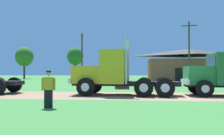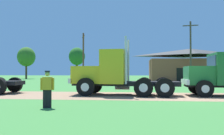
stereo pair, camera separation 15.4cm
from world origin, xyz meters
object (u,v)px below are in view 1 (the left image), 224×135
object	(u,v)px
visitor_walking_mid	(48,88)
shed_building	(189,65)
utility_pole_far	(189,50)
truck_foreground_white	(112,75)
utility_pole_near	(82,56)

from	to	relation	value
visitor_walking_mid	shed_building	world-z (taller)	shed_building
visitor_walking_mid	utility_pole_far	bearing A→B (deg)	65.42
truck_foreground_white	utility_pole_far	xyz separation A→B (m)	(9.62, 19.88, 3.42)
visitor_walking_mid	utility_pole_near	xyz separation A→B (m)	(-4.73, 27.60, 3.37)
visitor_walking_mid	utility_pole_far	world-z (taller)	utility_pole_far
shed_building	utility_pole_far	world-z (taller)	utility_pole_far
visitor_walking_mid	utility_pole_far	xyz separation A→B (m)	(11.77, 25.74, 3.94)
shed_building	visitor_walking_mid	bearing A→B (deg)	-112.37
utility_pole_far	shed_building	bearing A→B (deg)	77.59
truck_foreground_white	utility_pole_near	bearing A→B (deg)	107.57
utility_pole_near	utility_pole_far	size ratio (longest dim) A/B	0.88
truck_foreground_white	utility_pole_far	size ratio (longest dim) A/B	0.79
truck_foreground_white	utility_pole_near	size ratio (longest dim) A/B	0.90
truck_foreground_white	shed_building	distance (m)	28.31
shed_building	truck_foreground_white	bearing A→B (deg)	-112.84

